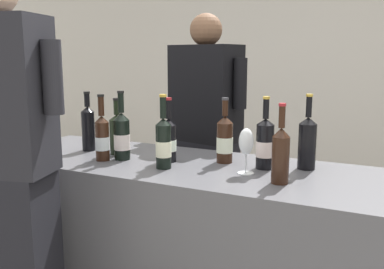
{
  "coord_description": "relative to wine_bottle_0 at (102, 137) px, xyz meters",
  "views": [
    {
      "loc": [
        0.91,
        -1.83,
        1.43
      ],
      "look_at": [
        0.01,
        0.0,
        1.06
      ],
      "focal_mm": 39.95,
      "sensor_mm": 36.0,
      "label": 1
    }
  ],
  "objects": [
    {
      "name": "wall_back",
      "position": [
        0.43,
        2.72,
        0.37
      ],
      "size": [
        8.0,
        0.1,
        2.8
      ],
      "primitive_type": "cube",
      "color": "beige",
      "rests_on": "ground_plane"
    },
    {
      "name": "counter",
      "position": [
        0.43,
        0.12,
        -0.57
      ],
      "size": [
        2.15,
        0.7,
        0.91
      ],
      "primitive_type": "cube",
      "color": "#4C4C51",
      "rests_on": "ground_plane"
    },
    {
      "name": "wine_bottle_0",
      "position": [
        0.0,
        0.0,
        0.0
      ],
      "size": [
        0.07,
        0.07,
        0.34
      ],
      "color": "black",
      "rests_on": "counter"
    },
    {
      "name": "wine_bottle_1",
      "position": [
        0.79,
        0.21,
        0.0
      ],
      "size": [
        0.08,
        0.08,
        0.34
      ],
      "color": "black",
      "rests_on": "counter"
    },
    {
      "name": "wine_bottle_2",
      "position": [
        -0.02,
        0.15,
        -0.0
      ],
      "size": [
        0.08,
        0.08,
        0.3
      ],
      "color": "black",
      "rests_on": "counter"
    },
    {
      "name": "wine_bottle_3",
      "position": [
        0.31,
        0.13,
        -0.01
      ],
      "size": [
        0.08,
        0.08,
        0.32
      ],
      "color": "black",
      "rests_on": "counter"
    },
    {
      "name": "wine_bottle_4",
      "position": [
        0.97,
        0.29,
        0.01
      ],
      "size": [
        0.08,
        0.08,
        0.35
      ],
      "color": "black",
      "rests_on": "counter"
    },
    {
      "name": "wine_bottle_5",
      "position": [
        0.92,
        -0.0,
        0.01
      ],
      "size": [
        0.07,
        0.07,
        0.34
      ],
      "color": "black",
      "rests_on": "counter"
    },
    {
      "name": "wine_bottle_6",
      "position": [
        0.36,
        0.0,
        0.0
      ],
      "size": [
        0.07,
        0.07,
        0.35
      ],
      "color": "black",
      "rests_on": "counter"
    },
    {
      "name": "wine_bottle_7",
      "position": [
        0.08,
        0.06,
        0.0
      ],
      "size": [
        0.08,
        0.08,
        0.35
      ],
      "color": "black",
      "rests_on": "counter"
    },
    {
      "name": "wine_bottle_8",
      "position": [
        0.57,
        0.23,
        -0.0
      ],
      "size": [
        0.08,
        0.08,
        0.32
      ],
      "color": "black",
      "rests_on": "counter"
    },
    {
      "name": "wine_bottle_9",
      "position": [
        -0.22,
        0.16,
        0.01
      ],
      "size": [
        0.07,
        0.07,
        0.33
      ],
      "color": "black",
      "rests_on": "counter"
    },
    {
      "name": "wine_glass",
      "position": [
        0.74,
        0.08,
        0.02
      ],
      "size": [
        0.07,
        0.07,
        0.21
      ],
      "color": "silver",
      "rests_on": "counter"
    },
    {
      "name": "ice_bucket",
      "position": [
        -0.45,
        -0.03,
        -0.02
      ],
      "size": [
        0.19,
        0.19,
        0.19
      ],
      "color": "silver",
      "rests_on": "counter"
    },
    {
      "name": "person_server",
      "position": [
        0.25,
        0.73,
        -0.2
      ],
      "size": [
        0.57,
        0.32,
        1.69
      ],
      "color": "black",
      "rests_on": "ground_plane"
    },
    {
      "name": "person_guest",
      "position": [
        -0.13,
        -0.5,
        -0.14
      ],
      "size": [
        0.55,
        0.34,
        1.8
      ],
      "color": "black",
      "rests_on": "ground_plane"
    }
  ]
}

